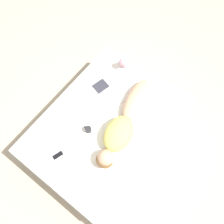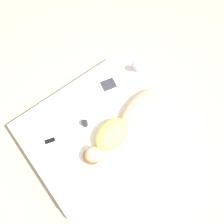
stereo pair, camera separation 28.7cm
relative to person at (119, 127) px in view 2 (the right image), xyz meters
The scene contains 7 objects.
ground_plane 0.69m from the person, 23.11° to the left, with size 12.00×12.00×0.00m, color #B7A88E.
bed 0.44m from the person, 23.11° to the left, with size 1.60×2.10×0.56m.
person is the anchor object (origin of this frame).
open_magazine 0.57m from the person, 29.65° to the right, with size 0.57×0.41×0.01m.
coffee_mug 0.45m from the person, 42.46° to the left, with size 0.11×0.08×0.09m.
cell_phone 0.89m from the person, 61.31° to the left, with size 0.12×0.17×0.01m.
plush_toy 0.95m from the person, 54.94° to the right, with size 0.14×0.16×0.20m.
Camera 2 is at (-0.86, 0.56, 3.25)m, focal length 35.00 mm.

